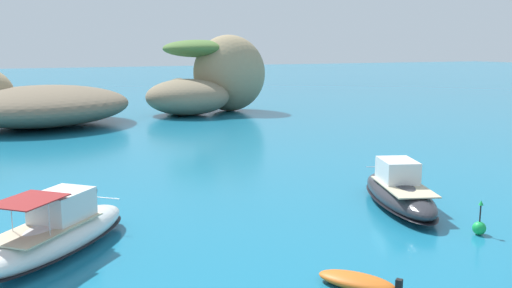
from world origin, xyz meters
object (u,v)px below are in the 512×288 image
object	(u,v)px
motorboat_charcoal	(399,192)
channel_buoy	(479,227)
dinghy_tender	(357,281)
islet_small	(211,78)
motorboat_white	(58,233)

from	to	relation	value
motorboat_charcoal	channel_buoy	distance (m)	4.66
motorboat_charcoal	dinghy_tender	xyz separation A→B (m)	(-7.15, -6.77, -0.54)
islet_small	motorboat_white	bearing A→B (deg)	-117.38
motorboat_charcoal	islet_small	bearing A→B (deg)	82.69
islet_small	motorboat_white	distance (m)	45.71
dinghy_tender	channel_buoy	size ratio (longest dim) A/B	1.86
motorboat_white	channel_buoy	distance (m)	16.99
islet_small	dinghy_tender	xyz separation A→B (m)	(-12.41, -47.76, -3.79)
dinghy_tender	channel_buoy	distance (m)	7.93
islet_small	motorboat_white	xyz separation A→B (m)	(-20.97, -40.49, -3.23)
motorboat_white	motorboat_charcoal	bearing A→B (deg)	-1.82
motorboat_charcoal	dinghy_tender	world-z (taller)	motorboat_charcoal
islet_small	motorboat_charcoal	distance (m)	41.45
motorboat_white	islet_small	bearing A→B (deg)	62.62
dinghy_tender	motorboat_white	bearing A→B (deg)	139.66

